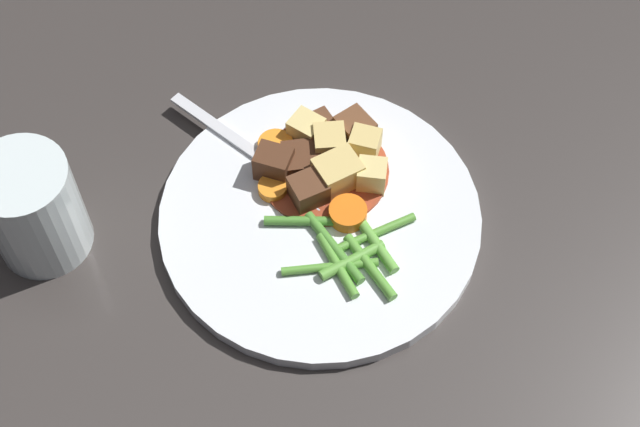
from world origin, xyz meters
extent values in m
plane|color=#383330|center=(0.00, 0.00, 0.00)|extent=(3.00, 3.00, 0.00)
cylinder|color=white|center=(0.00, 0.00, 0.01)|extent=(0.26, 0.26, 0.01)
cylinder|color=#93381E|center=(0.04, -0.01, 0.01)|extent=(0.11, 0.11, 0.00)
cylinder|color=orange|center=(0.03, 0.04, 0.02)|extent=(0.03, 0.03, 0.01)
cylinder|color=orange|center=(0.04, -0.01, 0.02)|extent=(0.05, 0.05, 0.01)
cylinder|color=orange|center=(-0.01, -0.02, 0.02)|extent=(0.03, 0.03, 0.01)
cylinder|color=orange|center=(0.07, 0.03, 0.02)|extent=(0.04, 0.04, 0.01)
cube|color=#E5CC7A|center=(0.08, 0.00, 0.02)|extent=(0.04, 0.04, 0.02)
cube|color=#DBBC6B|center=(0.06, -0.02, 0.03)|extent=(0.03, 0.03, 0.03)
cube|color=#DBBC6B|center=(0.03, -0.02, 0.03)|extent=(0.04, 0.04, 0.03)
cube|color=#DBBC6B|center=(0.05, -0.05, 0.03)|extent=(0.03, 0.03, 0.03)
cube|color=#E5CC7A|center=(0.02, -0.05, 0.03)|extent=(0.03, 0.03, 0.03)
cube|color=#4C2B19|center=(0.05, 0.03, 0.03)|extent=(0.03, 0.04, 0.03)
cube|color=#56331E|center=(0.02, 0.01, 0.02)|extent=(0.03, 0.03, 0.02)
cube|color=#4C2B19|center=(0.05, 0.01, 0.02)|extent=(0.03, 0.03, 0.02)
cube|color=#56331E|center=(0.08, -0.01, 0.02)|extent=(0.03, 0.03, 0.02)
cube|color=brown|center=(0.07, -0.04, 0.02)|extent=(0.04, 0.04, 0.02)
cylinder|color=#599E38|center=(-0.03, -0.04, 0.02)|extent=(0.03, 0.07, 0.01)
cylinder|color=#599E38|center=(-0.05, -0.01, 0.02)|extent=(0.06, 0.03, 0.01)
cylinder|color=#599E38|center=(-0.06, -0.03, 0.02)|extent=(0.06, 0.03, 0.01)
cylinder|color=#4C8E33|center=(-0.01, 0.01, 0.02)|extent=(0.02, 0.07, 0.01)
cylinder|color=#599E38|center=(-0.05, 0.00, 0.02)|extent=(0.01, 0.08, 0.01)
cylinder|color=#66AD42|center=(-0.05, -0.02, 0.02)|extent=(0.03, 0.06, 0.01)
cylinder|color=#66AD42|center=(-0.04, -0.04, 0.02)|extent=(0.05, 0.03, 0.01)
cylinder|color=#4C8E33|center=(-0.04, -0.01, 0.02)|extent=(0.07, 0.04, 0.01)
cube|color=silver|center=(0.10, 0.07, 0.01)|extent=(0.09, 0.08, 0.00)
cube|color=silver|center=(0.05, 0.03, 0.01)|extent=(0.03, 0.03, 0.00)
cylinder|color=silver|center=(0.02, 0.01, 0.01)|extent=(0.03, 0.03, 0.00)
cylinder|color=silver|center=(0.02, 0.01, 0.01)|extent=(0.03, 0.03, 0.00)
cylinder|color=silver|center=(0.03, 0.00, 0.01)|extent=(0.03, 0.03, 0.00)
cylinder|color=silver|center=(0.03, 0.00, 0.01)|extent=(0.03, 0.03, 0.00)
cylinder|color=silver|center=(0.02, 0.22, 0.05)|extent=(0.08, 0.08, 0.10)
camera|label=1|loc=(-0.41, 0.06, 0.67)|focal=53.54mm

